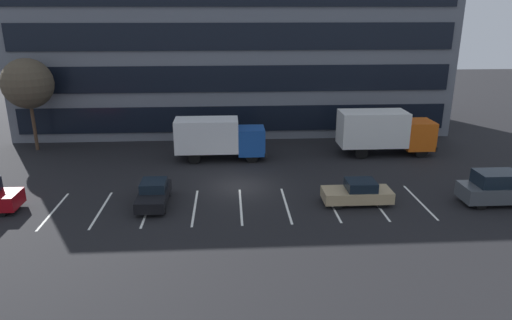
# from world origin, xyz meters

# --- Properties ---
(ground_plane) EXTENTS (120.00, 120.00, 0.00)m
(ground_plane) POSITION_xyz_m (0.00, 0.00, 0.00)
(ground_plane) COLOR black
(office_building) EXTENTS (40.06, 12.71, 14.40)m
(office_building) POSITION_xyz_m (0.00, 17.95, 7.20)
(office_building) COLOR slate
(office_building) RESTS_ON ground_plane
(lot_markings) EXTENTS (22.54, 5.40, 0.01)m
(lot_markings) POSITION_xyz_m (0.00, -3.34, 0.00)
(lot_markings) COLOR silver
(lot_markings) RESTS_ON ground_plane
(box_truck_orange) EXTENTS (7.80, 2.58, 3.62)m
(box_truck_orange) POSITION_xyz_m (12.00, 6.52, 2.04)
(box_truck_orange) COLOR #D85914
(box_truck_orange) RESTS_ON ground_plane
(box_truck_blue) EXTENTS (7.14, 2.36, 3.31)m
(box_truck_blue) POSITION_xyz_m (-1.48, 5.95, 1.86)
(box_truck_blue) COLOR #194799
(box_truck_blue) RESTS_ON ground_plane
(suv_charcoal) EXTENTS (4.57, 1.94, 2.07)m
(suv_charcoal) POSITION_xyz_m (15.79, -3.86, 1.00)
(suv_charcoal) COLOR #474C51
(suv_charcoal) RESTS_ON ground_plane
(sedan_black) EXTENTS (1.71, 4.10, 1.47)m
(sedan_black) POSITION_xyz_m (-5.32, -2.70, 0.69)
(sedan_black) COLOR black
(sedan_black) RESTS_ON ground_plane
(sedan_tan) EXTENTS (4.21, 1.76, 1.51)m
(sedan_tan) POSITION_xyz_m (7.21, -3.36, 0.71)
(sedan_tan) COLOR tan
(sedan_tan) RESTS_ON ground_plane
(bare_tree) EXTENTS (4.11, 4.11, 7.70)m
(bare_tree) POSITION_xyz_m (-17.00, 9.58, 5.63)
(bare_tree) COLOR #473323
(bare_tree) RESTS_ON ground_plane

